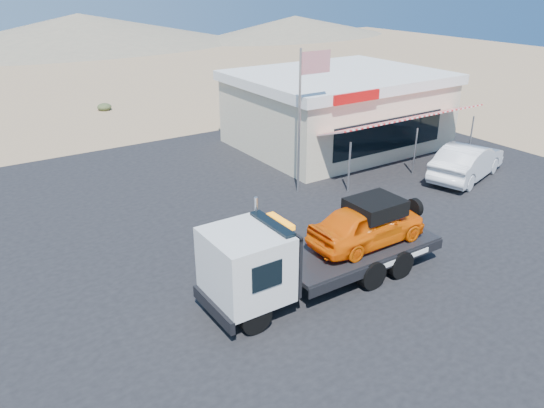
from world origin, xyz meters
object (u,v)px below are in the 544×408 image
object	(u,v)px
tow_truck	(322,244)
white_sedan	(467,161)
jerky_store	(337,109)
flagpole	(304,105)

from	to	relation	value
tow_truck	white_sedan	size ratio (longest dim) A/B	1.57
jerky_store	flagpole	xyz separation A→B (m)	(-5.57, -4.47, 1.77)
jerky_store	tow_truck	bearing A→B (deg)	-131.41
tow_truck	white_sedan	distance (m)	11.80
white_sedan	flagpole	world-z (taller)	flagpole
jerky_store	flagpole	bearing A→B (deg)	-141.21
white_sedan	jerky_store	xyz separation A→B (m)	(-1.61, 7.38, 1.16)
white_sedan	flagpole	xyz separation A→B (m)	(-7.17, 2.90, 2.94)
tow_truck	jerky_store	xyz separation A→B (m)	(9.63, 10.92, 0.61)
flagpole	tow_truck	bearing A→B (deg)	-122.24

